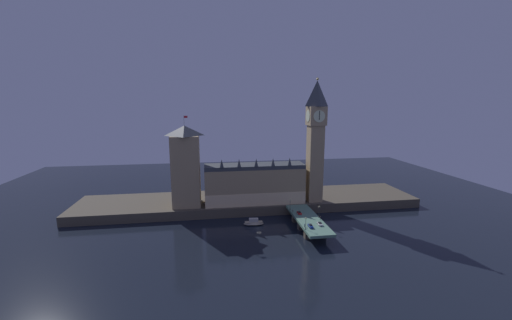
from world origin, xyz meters
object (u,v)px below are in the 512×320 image
pedestrian_mid_walk (320,218)px  boat_upstream (254,223)px  pedestrian_near_rail (305,225)px  street_lamp_far (290,203)px  pedestrian_far_rail (293,211)px  car_northbound_lead (299,213)px  street_lamp_mid (319,210)px  clock_tower (316,137)px  car_southbound_lead (320,224)px  victoria_tower (186,166)px  street_lamp_near (306,222)px  car_northbound_trail (310,226)px

pedestrian_mid_walk → boat_upstream: bearing=159.2°
pedestrian_near_rail → street_lamp_far: (-0.40, 26.69, 3.13)m
pedestrian_mid_walk → pedestrian_far_rail: (-11.48, 13.24, 0.04)m
car_northbound_lead → street_lamp_mid: size_ratio=0.65×
clock_tower → boat_upstream: (-42.14, -21.13, -45.14)m
car_southbound_lead → street_lamp_mid: size_ratio=0.62×
victoria_tower → car_northbound_lead: size_ratio=12.71×
car_southbound_lead → street_lamp_near: size_ratio=0.64×
clock_tower → pedestrian_far_rail: (-19.43, -20.85, -39.37)m
victoria_tower → car_northbound_trail: victoria_tower is taller
victoria_tower → street_lamp_far: (60.11, -20.03, -19.92)m
pedestrian_mid_walk → street_lamp_far: street_lamp_far is taller
pedestrian_far_rail → victoria_tower: bearing=157.8°
car_northbound_lead → car_southbound_lead: 18.41m
pedestrian_mid_walk → boat_upstream: pedestrian_mid_walk is taller
street_lamp_mid → car_southbound_lead: bearing=-107.5°
street_lamp_near → street_lamp_far: street_lamp_far is taller
clock_tower → car_northbound_trail: (-16.56, -43.43, -39.63)m
pedestrian_far_rail → street_lamp_near: 24.99m
street_lamp_mid → victoria_tower: bearing=154.4°
pedestrian_mid_walk → street_lamp_near: street_lamp_near is taller
car_northbound_trail → pedestrian_near_rail: (-2.87, 0.52, 0.27)m
victoria_tower → boat_upstream: size_ratio=4.78×
street_lamp_far → boat_upstream: 24.52m
pedestrian_far_rail → street_lamp_far: bearing=94.9°
victoria_tower → car_southbound_lead: victoria_tower is taller
clock_tower → car_northbound_lead: size_ratio=17.86×
car_northbound_trail → pedestrian_near_rail: pedestrian_near_rail is taller
car_northbound_lead → street_lamp_far: 8.97m
car_northbound_lead → boat_upstream: bearing=174.1°
clock_tower → victoria_tower: (-79.94, 3.83, -16.31)m
street_lamp_near → pedestrian_mid_walk: bearing=44.2°
pedestrian_mid_walk → street_lamp_mid: bearing=82.8°
pedestrian_near_rail → boat_upstream: 31.98m
pedestrian_mid_walk → street_lamp_near: size_ratio=0.28×
pedestrian_mid_walk → street_lamp_mid: 4.52m
pedestrian_far_rail → street_lamp_far: street_lamp_far is taller
street_lamp_mid → boat_upstream: (-34.59, 9.80, -8.93)m
boat_upstream → car_southbound_lead: bearing=-32.8°
pedestrian_far_rail → street_lamp_mid: street_lamp_mid is taller
victoria_tower → street_lamp_far: bearing=-18.4°
clock_tower → boat_upstream: 65.27m
car_northbound_trail → boat_upstream: size_ratio=0.38×
street_lamp_mid → street_lamp_near: bearing=-129.8°
clock_tower → car_southbound_lead: clock_tower is taller
car_northbound_trail → pedestrian_mid_walk: pedestrian_mid_walk is taller
car_northbound_lead → pedestrian_near_rail: pedestrian_near_rail is taller
clock_tower → car_northbound_lead: 49.18m
victoria_tower → pedestrian_near_rail: bearing=-37.7°
car_northbound_lead → pedestrian_mid_walk: pedestrian_mid_walk is taller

